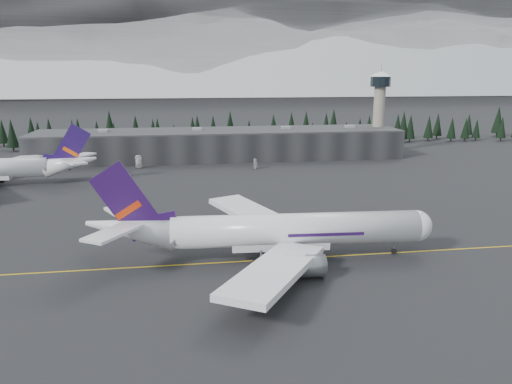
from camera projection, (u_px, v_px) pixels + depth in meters
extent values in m
plane|color=black|center=(271.00, 256.00, 103.27)|extent=(1400.00, 1400.00, 0.00)
cube|color=gold|center=(273.00, 260.00, 101.34)|extent=(400.00, 0.40, 0.02)
cube|color=black|center=(220.00, 145.00, 222.05)|extent=(160.00, 30.00, 12.00)
cube|color=#333335|center=(220.00, 131.00, 220.60)|extent=(160.00, 30.00, 0.60)
cylinder|color=gray|center=(378.00, 119.00, 233.83)|extent=(5.20, 5.20, 32.00)
cylinder|color=black|center=(381.00, 82.00, 229.84)|extent=(9.20, 9.20, 4.50)
cone|color=silver|center=(381.00, 74.00, 229.04)|extent=(10.00, 10.00, 2.00)
cube|color=black|center=(214.00, 132.00, 257.28)|extent=(360.00, 20.00, 15.00)
cylinder|color=silver|center=(296.00, 229.00, 101.33)|extent=(50.72, 9.57, 6.58)
sphere|color=silver|center=(416.00, 226.00, 103.64)|extent=(6.58, 6.58, 6.58)
cone|color=silver|center=(131.00, 229.00, 98.09)|extent=(18.77, 7.66, 9.52)
cube|color=silver|center=(256.00, 215.00, 117.59)|extent=(20.75, 31.57, 2.81)
cylinder|color=gray|center=(288.00, 230.00, 112.78)|extent=(7.36, 4.58, 4.16)
cube|color=silver|center=(275.00, 270.00, 84.68)|extent=(23.49, 30.78, 2.81)
cylinder|color=gray|center=(306.00, 266.00, 91.55)|extent=(7.36, 4.58, 4.16)
cube|color=#260E42|center=(127.00, 202.00, 96.75)|extent=(13.89, 1.38, 16.32)
cube|color=red|center=(129.00, 210.00, 97.15)|extent=(5.37, 0.93, 4.02)
cube|color=silver|center=(125.00, 213.00, 103.90)|extent=(9.80, 12.99, 0.55)
cube|color=silver|center=(113.00, 232.00, 91.16)|extent=(10.76, 12.78, 0.55)
cylinder|color=black|center=(394.00, 246.00, 104.25)|extent=(0.55, 0.55, 3.29)
cylinder|color=black|center=(256.00, 243.00, 106.42)|extent=(0.55, 0.55, 3.29)
cylinder|color=black|center=(261.00, 260.00, 96.86)|extent=(0.55, 0.55, 3.29)
cone|color=white|center=(71.00, 163.00, 170.92)|extent=(18.42, 6.91, 9.46)
cube|color=white|center=(5.00, 165.00, 183.30)|extent=(21.54, 31.16, 2.79)
cube|color=#22104B|center=(71.00, 147.00, 169.73)|extent=(13.80, 0.83, 16.22)
cube|color=#DA4E0C|center=(71.00, 152.00, 170.07)|extent=(5.32, 0.72, 3.99)
cube|color=white|center=(74.00, 162.00, 164.68)|extent=(10.39, 12.78, 0.54)
cube|color=white|center=(80.00, 156.00, 177.20)|extent=(10.07, 12.86, 0.54)
imported|color=white|center=(139.00, 166.00, 199.45)|extent=(2.67, 5.39, 1.47)
imported|color=#B9B9BB|center=(256.00, 167.00, 198.11)|extent=(4.48, 2.88, 1.42)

